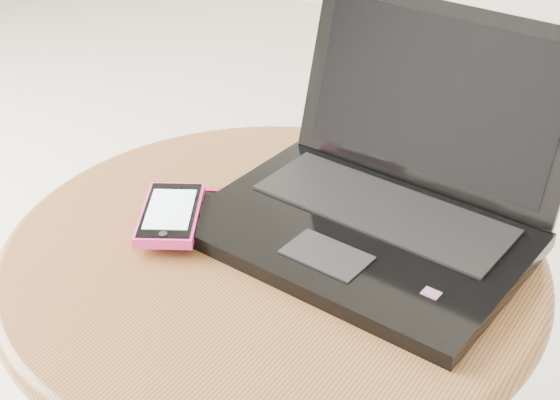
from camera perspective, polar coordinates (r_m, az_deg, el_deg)
The scene contains 4 objects.
table at distance 0.91m, azimuth -0.56°, elevation -8.36°, with size 0.58×0.58×0.46m.
laptop at distance 0.87m, azimuth 7.28°, elevation 0.46°, with size 0.36×0.32×0.22m.
phone_black at distance 0.89m, azimuth -6.46°, elevation -1.16°, with size 0.10×0.13×0.01m.
phone_pink at distance 0.88m, azimuth -7.82°, elevation -1.00°, with size 0.11×0.13×0.01m.
Camera 1 is at (0.39, -0.52, 0.95)m, focal length 51.30 mm.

